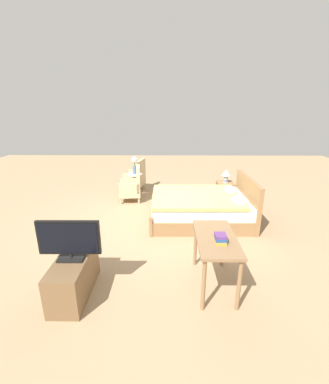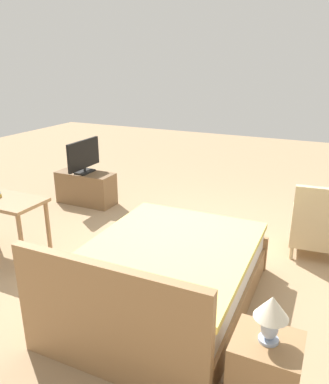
% 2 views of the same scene
% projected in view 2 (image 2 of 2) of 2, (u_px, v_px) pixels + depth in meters
% --- Properties ---
extents(ground_plane, '(16.00, 16.00, 0.00)m').
position_uv_depth(ground_plane, '(183.00, 260.00, 4.45)').
color(ground_plane, '#A38460').
extents(bed, '(1.57, 2.10, 0.96)m').
position_uv_depth(bed, '(163.00, 279.00, 3.52)').
color(bed, '#997047').
rests_on(bed, ground_plane).
extents(armchair_by_window_right, '(0.59, 0.59, 0.92)m').
position_uv_depth(armchair_by_window_right, '(315.00, 227.00, 4.43)').
color(armchair_by_window_right, '#CCB284').
rests_on(armchair_by_window_right, ground_plane).
extents(nightstand, '(0.44, 0.41, 0.55)m').
position_uv_depth(nightstand, '(264.00, 374.00, 2.48)').
color(nightstand, '#997047').
rests_on(nightstand, ground_plane).
extents(table_lamp, '(0.22, 0.22, 0.33)m').
position_uv_depth(table_lamp, '(271.00, 312.00, 2.31)').
color(table_lamp, '#9EADC6').
rests_on(table_lamp, nightstand).
extents(tv_stand, '(0.96, 0.40, 0.53)m').
position_uv_depth(tv_stand, '(86.00, 188.00, 6.14)').
color(tv_stand, brown).
rests_on(tv_stand, ground_plane).
extents(tv_flatscreen, '(0.20, 0.77, 0.53)m').
position_uv_depth(tv_flatscreen, '(84.00, 156.00, 5.96)').
color(tv_flatscreen, black).
rests_on(tv_flatscreen, tv_stand).
extents(vanity_desk, '(1.04, 0.52, 0.74)m').
position_uv_depth(vanity_desk, '(2.00, 207.00, 4.35)').
color(vanity_desk, '#8E6B47').
rests_on(vanity_desk, ground_plane).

